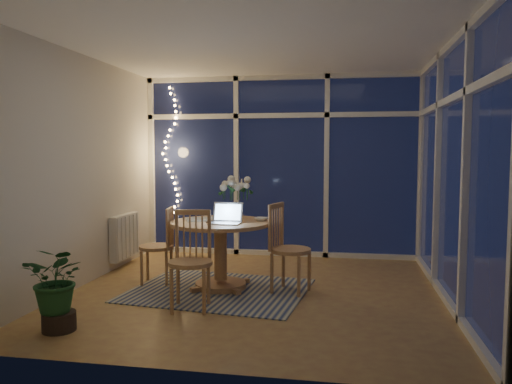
# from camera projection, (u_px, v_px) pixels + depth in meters

# --- Properties ---
(floor) EXTENTS (4.00, 4.00, 0.00)m
(floor) POSITION_uv_depth(u_px,v_px,m) (258.00, 292.00, 5.38)
(floor) COLOR #936240
(floor) RESTS_ON ground
(ceiling) EXTENTS (4.00, 4.00, 0.00)m
(ceiling) POSITION_uv_depth(u_px,v_px,m) (258.00, 47.00, 5.17)
(ceiling) COLOR white
(ceiling) RESTS_ON wall_back
(wall_back) EXTENTS (4.00, 0.04, 2.60)m
(wall_back) POSITION_uv_depth(u_px,v_px,m) (281.00, 166.00, 7.24)
(wall_back) COLOR beige
(wall_back) RESTS_ON floor
(wall_front) EXTENTS (4.00, 0.04, 2.60)m
(wall_front) POSITION_uv_depth(u_px,v_px,m) (207.00, 184.00, 3.32)
(wall_front) COLOR beige
(wall_front) RESTS_ON floor
(wall_left) EXTENTS (0.04, 4.00, 2.60)m
(wall_left) POSITION_uv_depth(u_px,v_px,m) (84.00, 171.00, 5.63)
(wall_left) COLOR beige
(wall_left) RESTS_ON floor
(wall_right) EXTENTS (0.04, 4.00, 2.60)m
(wall_right) POSITION_uv_depth(u_px,v_px,m) (457.00, 173.00, 4.93)
(wall_right) COLOR beige
(wall_right) RESTS_ON floor
(window_wall_back) EXTENTS (4.00, 0.10, 2.60)m
(window_wall_back) POSITION_uv_depth(u_px,v_px,m) (281.00, 166.00, 7.20)
(window_wall_back) COLOR white
(window_wall_back) RESTS_ON floor
(window_wall_right) EXTENTS (0.10, 4.00, 2.60)m
(window_wall_right) POSITION_uv_depth(u_px,v_px,m) (453.00, 173.00, 4.94)
(window_wall_right) COLOR white
(window_wall_right) RESTS_ON floor
(radiator) EXTENTS (0.10, 0.70, 0.58)m
(radiator) POSITION_uv_depth(u_px,v_px,m) (125.00, 236.00, 6.57)
(radiator) COLOR silver
(radiator) RESTS_ON wall_left
(fairy_lights) EXTENTS (0.24, 0.10, 1.85)m
(fairy_lights) POSITION_uv_depth(u_px,v_px,m) (170.00, 151.00, 7.39)
(fairy_lights) COLOR #FFBB66
(fairy_lights) RESTS_ON window_wall_back
(garden_patio) EXTENTS (12.00, 6.00, 0.10)m
(garden_patio) POSITION_uv_depth(u_px,v_px,m) (323.00, 228.00, 10.21)
(garden_patio) COLOR black
(garden_patio) RESTS_ON ground
(garden_fence) EXTENTS (11.00, 0.08, 1.80)m
(garden_fence) POSITION_uv_depth(u_px,v_px,m) (301.00, 180.00, 10.71)
(garden_fence) COLOR #3A1F15
(garden_fence) RESTS_ON ground
(neighbour_roof) EXTENTS (7.00, 3.00, 2.20)m
(neighbour_roof) POSITION_uv_depth(u_px,v_px,m) (322.00, 126.00, 13.50)
(neighbour_roof) COLOR #363941
(neighbour_roof) RESTS_ON ground
(garden_shrubs) EXTENTS (0.90, 0.90, 0.90)m
(garden_shrubs) POSITION_uv_depth(u_px,v_px,m) (246.00, 212.00, 8.82)
(garden_shrubs) COLOR black
(garden_shrubs) RESTS_ON ground
(rug) EXTENTS (2.02, 1.70, 0.01)m
(rug) POSITION_uv_depth(u_px,v_px,m) (218.00, 290.00, 5.43)
(rug) COLOR beige
(rug) RESTS_ON floor
(dining_table) EXTENTS (1.22, 1.22, 0.75)m
(dining_table) POSITION_uv_depth(u_px,v_px,m) (221.00, 255.00, 5.50)
(dining_table) COLOR #A66A4B
(dining_table) RESTS_ON floor
(chair_left) EXTENTS (0.47, 0.47, 0.89)m
(chair_left) POSITION_uv_depth(u_px,v_px,m) (156.00, 245.00, 5.71)
(chair_left) COLOR #A66A4B
(chair_left) RESTS_ON floor
(chair_right) EXTENTS (0.56, 0.56, 0.97)m
(chair_right) POSITION_uv_depth(u_px,v_px,m) (291.00, 248.00, 5.33)
(chair_right) COLOR #A66A4B
(chair_right) RESTS_ON floor
(chair_front) EXTENTS (0.50, 0.50, 0.96)m
(chair_front) POSITION_uv_depth(u_px,v_px,m) (190.00, 260.00, 4.75)
(chair_front) COLOR #A66A4B
(chair_front) RESTS_ON floor
(laptop) EXTENTS (0.34, 0.29, 0.24)m
(laptop) POSITION_uv_depth(u_px,v_px,m) (225.00, 213.00, 5.28)
(laptop) COLOR #B8B8BC
(laptop) RESTS_ON dining_table
(flower_vase) EXTENTS (0.22, 0.22, 0.21)m
(flower_vase) POSITION_uv_depth(u_px,v_px,m) (236.00, 209.00, 5.75)
(flower_vase) COLOR white
(flower_vase) RESTS_ON dining_table
(bowl) EXTENTS (0.17, 0.17, 0.04)m
(bowl) POSITION_uv_depth(u_px,v_px,m) (261.00, 219.00, 5.51)
(bowl) COLOR silver
(bowl) RESTS_ON dining_table
(newspapers) EXTENTS (0.46, 0.38, 0.01)m
(newspapers) POSITION_uv_depth(u_px,v_px,m) (206.00, 219.00, 5.61)
(newspapers) COLOR silver
(newspapers) RESTS_ON dining_table
(phone) EXTENTS (0.13, 0.09, 0.01)m
(phone) POSITION_uv_depth(u_px,v_px,m) (212.00, 223.00, 5.34)
(phone) COLOR black
(phone) RESTS_ON dining_table
(potted_plant) EXTENTS (0.55, 0.48, 0.76)m
(potted_plant) POSITION_uv_depth(u_px,v_px,m) (58.00, 287.00, 4.19)
(potted_plant) COLOR #1B4C25
(potted_plant) RESTS_ON floor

